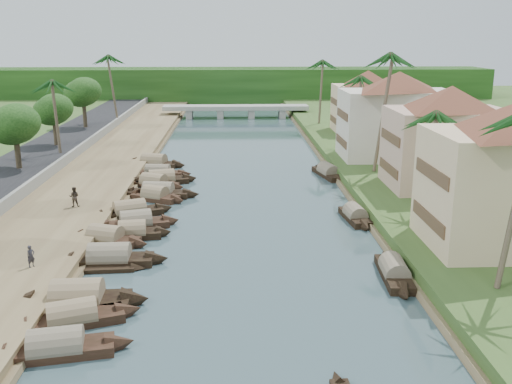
{
  "coord_description": "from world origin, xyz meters",
  "views": [
    {
      "loc": [
        -0.41,
        -39.01,
        15.35
      ],
      "look_at": [
        1.49,
        9.72,
        2.0
      ],
      "focal_mm": 40.0,
      "sensor_mm": 36.0,
      "label": 1
    }
  ],
  "objects_px": {
    "sampan_0": "(56,348)",
    "sampan_1": "(78,300)",
    "bridge": "(236,109)",
    "person_near": "(31,256)"
  },
  "relations": [
    {
      "from": "sampan_0",
      "to": "sampan_1",
      "type": "relative_size",
      "value": 0.92
    },
    {
      "from": "bridge",
      "to": "sampan_0",
      "type": "xyz_separation_m",
      "value": [
        -9.33,
        -85.43,
        -1.31
      ]
    },
    {
      "from": "bridge",
      "to": "sampan_1",
      "type": "bearing_deg",
      "value": -96.9
    },
    {
      "from": "bridge",
      "to": "sampan_0",
      "type": "distance_m",
      "value": 85.94
    },
    {
      "from": "sampan_1",
      "to": "person_near",
      "type": "xyz_separation_m",
      "value": [
        -4.02,
        4.21,
        1.11
      ]
    },
    {
      "from": "sampan_0",
      "to": "person_near",
      "type": "height_order",
      "value": "person_near"
    },
    {
      "from": "sampan_0",
      "to": "sampan_1",
      "type": "bearing_deg",
      "value": 83.43
    },
    {
      "from": "sampan_1",
      "to": "person_near",
      "type": "bearing_deg",
      "value": 131.82
    },
    {
      "from": "sampan_0",
      "to": "sampan_1",
      "type": "height_order",
      "value": "sampan_1"
    },
    {
      "from": "person_near",
      "to": "bridge",
      "type": "bearing_deg",
      "value": 29.01
    }
  ]
}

